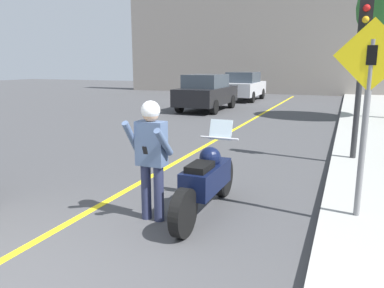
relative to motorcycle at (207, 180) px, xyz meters
name	(u,v)px	position (x,y,z in m)	size (l,w,h in m)	color
road_center_line	(190,154)	(-1.63, 3.27, -0.50)	(0.12, 36.00, 0.01)	yellow
building_backdrop	(309,42)	(-1.03, 23.27, 3.14)	(28.00, 1.20, 7.29)	gray
motorcycle	(207,180)	(0.00, 0.00, 0.00)	(0.62, 2.28, 1.30)	black
person_biker	(151,149)	(-0.61, -0.52, 0.52)	(0.59, 0.46, 1.68)	#282D4C
crossing_sign	(367,101)	(2.03, 0.37, 1.18)	(0.91, 0.08, 2.57)	slate
traffic_light	(363,50)	(2.00, 3.78, 1.92)	(0.26, 0.30, 3.25)	#2D2D30
parked_car_black	(207,92)	(-4.36, 11.70, 0.35)	(1.88, 4.20, 1.68)	black
parked_car_silver	(244,86)	(-4.03, 17.22, 0.35)	(1.88, 4.20, 1.68)	black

